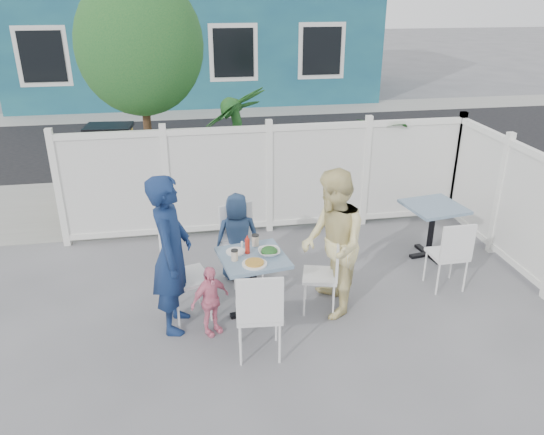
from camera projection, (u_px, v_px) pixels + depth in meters
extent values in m
plane|color=slate|center=(296.00, 322.00, 5.79)|extent=(80.00, 80.00, 0.00)
cube|color=gray|center=(250.00, 197.00, 9.22)|extent=(24.00, 2.60, 0.01)
cube|color=black|center=(230.00, 140.00, 12.56)|extent=(24.00, 5.00, 0.01)
cube|color=gray|center=(219.00, 112.00, 15.35)|extent=(24.00, 1.60, 0.01)
cube|color=black|center=(107.00, 55.00, 14.62)|extent=(1.20, 0.04, 1.40)
cube|color=black|center=(251.00, 52.00, 15.24)|extent=(1.20, 0.04, 1.40)
cube|color=white|center=(269.00, 179.00, 7.64)|extent=(5.80, 0.04, 1.40)
cube|color=white|center=(269.00, 128.00, 7.34)|extent=(5.86, 0.08, 0.08)
cube|color=white|center=(269.00, 226.00, 7.95)|extent=(5.86, 0.08, 0.12)
cube|color=white|center=(527.00, 214.00, 6.47)|extent=(0.04, 3.60, 1.40)
cube|color=white|center=(540.00, 156.00, 6.17)|extent=(0.08, 3.66, 0.08)
cube|color=white|center=(516.00, 268.00, 6.77)|extent=(0.08, 3.66, 0.12)
cylinder|color=#382316|center=(149.00, 142.00, 8.04)|extent=(0.12, 0.12, 2.40)
ellipsoid|color=#174C20|center=(140.00, 45.00, 7.47)|extent=(1.80, 1.62, 1.98)
cube|color=gold|center=(113.00, 166.00, 8.80)|extent=(0.72, 0.54, 1.25)
imported|color=#174C20|center=(238.00, 153.00, 8.14)|extent=(1.55, 1.55, 2.02)
imported|color=#174C20|center=(372.00, 161.00, 8.47)|extent=(1.88, 1.84, 1.59)
cube|color=#4B648E|center=(253.00, 258.00, 5.67)|extent=(0.79, 0.79, 0.04)
cylinder|color=black|center=(253.00, 286.00, 5.81)|extent=(0.08, 0.08, 0.67)
cube|color=black|center=(254.00, 312.00, 5.94)|extent=(0.55, 0.16, 0.04)
cube|color=black|center=(254.00, 312.00, 5.94)|extent=(0.16, 0.55, 0.04)
cube|color=#4B648E|center=(434.00, 207.00, 6.94)|extent=(0.80, 0.80, 0.04)
cylinder|color=black|center=(431.00, 231.00, 7.09)|extent=(0.08, 0.08, 0.68)
cube|color=black|center=(428.00, 254.00, 7.22)|extent=(0.55, 0.16, 0.04)
cube|color=black|center=(428.00, 254.00, 7.22)|extent=(0.16, 0.55, 0.04)
cube|color=white|center=(188.00, 278.00, 5.72)|extent=(0.54, 0.56, 0.04)
cube|color=white|center=(167.00, 260.00, 5.52)|extent=(0.16, 0.44, 0.49)
cylinder|color=white|center=(199.00, 285.00, 6.05)|extent=(0.03, 0.03, 0.49)
cylinder|color=white|center=(211.00, 301.00, 5.73)|extent=(0.03, 0.03, 0.49)
cylinder|color=white|center=(168.00, 292.00, 5.90)|extent=(0.03, 0.03, 0.49)
cylinder|color=white|center=(178.00, 310.00, 5.58)|extent=(0.03, 0.03, 0.49)
cube|color=white|center=(320.00, 276.00, 5.88)|extent=(0.47, 0.48, 0.04)
cube|color=white|center=(337.00, 258.00, 5.77)|extent=(0.13, 0.39, 0.42)
cylinder|color=white|center=(304.00, 299.00, 5.83)|extent=(0.02, 0.02, 0.42)
cylinder|color=white|center=(306.00, 283.00, 6.14)|extent=(0.02, 0.02, 0.42)
cylinder|color=white|center=(333.00, 301.00, 5.80)|extent=(0.02, 0.02, 0.42)
cylinder|color=white|center=(333.00, 285.00, 6.10)|extent=(0.02, 0.02, 0.42)
cube|color=white|center=(243.00, 246.00, 6.45)|extent=(0.53, 0.51, 0.04)
cube|color=white|center=(236.00, 221.00, 6.51)|extent=(0.42, 0.15, 0.46)
cylinder|color=white|center=(263.00, 266.00, 6.48)|extent=(0.02, 0.02, 0.46)
cylinder|color=white|center=(235.00, 273.00, 6.33)|extent=(0.02, 0.02, 0.46)
cylinder|color=white|center=(251.00, 254.00, 6.76)|extent=(0.02, 0.02, 0.46)
cylinder|color=white|center=(224.00, 260.00, 6.62)|extent=(0.02, 0.02, 0.46)
cube|color=white|center=(259.00, 313.00, 5.13)|extent=(0.47, 0.45, 0.04)
cube|color=white|center=(260.00, 301.00, 4.85)|extent=(0.44, 0.07, 0.47)
cylinder|color=white|center=(239.00, 323.00, 5.37)|extent=(0.03, 0.03, 0.47)
cylinder|color=white|center=(276.00, 321.00, 5.41)|extent=(0.03, 0.03, 0.47)
cylinder|color=white|center=(241.00, 345.00, 5.05)|extent=(0.03, 0.03, 0.47)
cylinder|color=white|center=(280.00, 343.00, 5.08)|extent=(0.03, 0.03, 0.47)
cube|color=white|center=(447.00, 254.00, 6.31)|extent=(0.42, 0.40, 0.04)
cube|color=white|center=(458.00, 243.00, 6.05)|extent=(0.41, 0.04, 0.44)
cylinder|color=white|center=(425.00, 265.00, 6.52)|extent=(0.02, 0.02, 0.44)
cylinder|color=white|center=(451.00, 263.00, 6.58)|extent=(0.02, 0.02, 0.44)
cylinder|color=white|center=(438.00, 279.00, 6.22)|extent=(0.02, 0.02, 0.44)
cylinder|color=white|center=(465.00, 276.00, 6.29)|extent=(0.02, 0.02, 0.44)
imported|color=navy|center=(171.00, 255.00, 5.41)|extent=(0.50, 0.68, 1.72)
imported|color=#E3C447|center=(333.00, 244.00, 5.69)|extent=(0.66, 0.83, 1.65)
imported|color=navy|center=(238.00, 237.00, 6.49)|extent=(0.55, 0.37, 1.10)
imported|color=pink|center=(210.00, 301.00, 5.47)|extent=(0.49, 0.40, 0.78)
cylinder|color=white|center=(255.00, 264.00, 5.48)|extent=(0.26, 0.26, 0.02)
cylinder|color=white|center=(236.00, 252.00, 5.74)|extent=(0.21, 0.21, 0.01)
imported|color=white|center=(269.00, 252.00, 5.68)|extent=(0.23, 0.23, 0.06)
cylinder|color=beige|center=(235.00, 256.00, 5.55)|extent=(0.07, 0.07, 0.11)
cylinder|color=beige|center=(255.00, 241.00, 5.86)|extent=(0.08, 0.08, 0.12)
cylinder|color=red|center=(247.00, 246.00, 5.69)|extent=(0.05, 0.05, 0.17)
cylinder|color=white|center=(242.00, 244.00, 5.85)|extent=(0.03, 0.03, 0.06)
cylinder|color=black|center=(247.00, 243.00, 5.86)|extent=(0.03, 0.03, 0.07)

